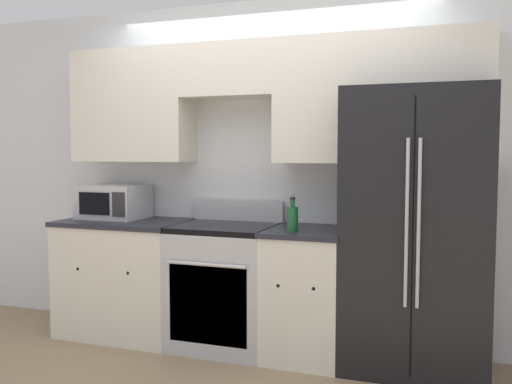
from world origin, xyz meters
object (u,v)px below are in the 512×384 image
object	(u,v)px
microwave	(114,202)
bottle	(292,218)
oven_range	(225,285)
refrigerator	(417,230)

from	to	relation	value
microwave	bottle	world-z (taller)	microwave
microwave	bottle	bearing A→B (deg)	-8.69
oven_range	microwave	distance (m)	1.17
refrigerator	bottle	bearing A→B (deg)	-163.95
microwave	bottle	distance (m)	1.59
oven_range	bottle	distance (m)	0.80
oven_range	refrigerator	size ratio (longest dim) A/B	0.58
microwave	oven_range	bearing A→B (deg)	-4.96
refrigerator	bottle	world-z (taller)	refrigerator
microwave	refrigerator	bearing A→B (deg)	-0.24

